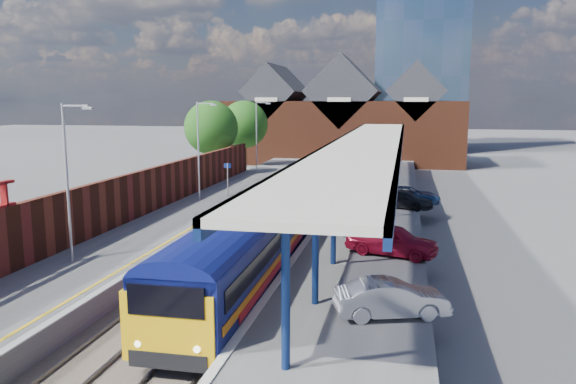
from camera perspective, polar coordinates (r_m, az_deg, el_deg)
name	(u,v)px	position (r m, az deg, el deg)	size (l,w,h in m)	color
ground	(307,198)	(47.19, 1.94, -0.61)	(240.00, 240.00, 0.00)	#5B5B5E
ballast_bed	(281,223)	(37.55, -0.68, -3.14)	(6.00, 76.00, 0.06)	#473D33
rails	(281,221)	(37.54, -0.68, -3.00)	(4.51, 76.00, 0.14)	slate
left_platform	(203,212)	(39.00, -8.61, -2.07)	(5.00, 76.00, 1.00)	#565659
right_platform	(372,220)	(36.65, 8.52, -2.80)	(6.00, 76.00, 1.00)	#565659
coping_left	(236,206)	(38.15, -5.31, -1.46)	(0.30, 76.00, 0.05)	silver
coping_right	(328,210)	(36.81, 4.11, -1.83)	(0.30, 76.00, 0.05)	silver
yellow_line	(227,206)	(38.33, -6.17, -1.45)	(0.14, 76.00, 0.01)	yellow
train	(327,172)	(47.68, 3.95, 2.06)	(2.99, 65.93, 3.45)	#0C1358
canopy	(368,144)	(37.94, 8.09, 4.88)	(4.50, 52.00, 4.48)	navy
lamp_post_b	(69,173)	(26.27, -21.32, 1.82)	(1.48, 0.18, 7.00)	#A5A8AA
lamp_post_c	(200,145)	(40.54, -8.92, 4.77)	(1.48, 0.18, 7.00)	#A5A8AA
lamp_post_d	(258,132)	(55.76, -3.09, 6.08)	(1.48, 0.18, 7.00)	#A5A8AA
platform_sign	(228,174)	(42.20, -6.15, 1.86)	(0.55, 0.08, 2.50)	#A5A8AA
brick_wall	(121,199)	(33.92, -16.62, -0.71)	(0.35, 50.00, 3.86)	#572717
station_building	(344,121)	(74.27, 5.72, 7.21)	(30.00, 12.12, 13.78)	#572717
glass_tower	(422,24)	(96.58, 13.49, 16.25)	(14.20, 14.20, 40.30)	slate
tree_near	(212,129)	(54.92, -7.71, 6.34)	(5.20, 5.20, 8.10)	#382314
tree_far	(245,126)	(62.22, -4.36, 6.73)	(5.20, 5.20, 8.10)	#382314
parked_car_red	(392,240)	(26.58, 10.51, -4.79)	(1.71, 4.25, 1.45)	maroon
parked_car_silver	(391,298)	(19.27, 10.45, -10.59)	(1.32, 3.77, 1.24)	#B3B3B8
parked_car_dark	(403,199)	(38.27, 11.59, -0.72)	(1.65, 4.06, 1.18)	black
parked_car_blue	(408,195)	(39.64, 12.06, -0.35)	(2.05, 4.44, 1.23)	navy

